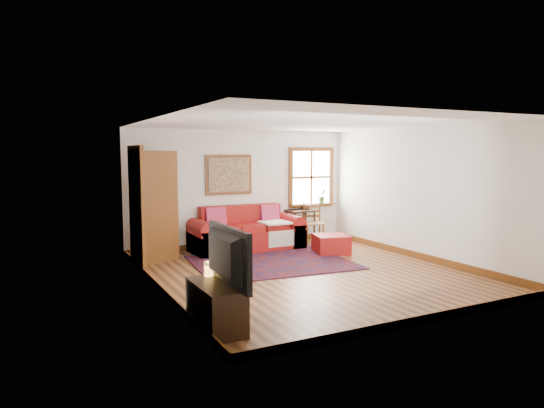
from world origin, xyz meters
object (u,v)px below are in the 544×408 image
red_ottoman (331,244)px  side_table (300,215)px  ladder_back_chair (313,221)px  red_leather_sofa (246,235)px  media_cabinet (216,306)px

red_ottoman → side_table: 1.42m
side_table → ladder_back_chair: (0.19, -0.23, -0.12)m
red_leather_sofa → red_ottoman: 1.77m
ladder_back_chair → media_cabinet: size_ratio=0.96×
red_ottoman → side_table: bearing=102.7°
red_leather_sofa → ladder_back_chair: 1.65m
ladder_back_chair → media_cabinet: 5.57m
side_table → media_cabinet: bearing=-130.3°
red_leather_sofa → media_cabinet: bearing=-118.3°
red_leather_sofa → side_table: (1.44, 0.23, 0.31)m
side_table → media_cabinet: size_ratio=0.77×
ladder_back_chair → media_cabinet: (-3.82, -4.05, -0.23)m
red_leather_sofa → ladder_back_chair: (1.64, 0.00, 0.19)m
red_ottoman → ladder_back_chair: ladder_back_chair is taller
red_ottoman → ladder_back_chair: size_ratio=0.71×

